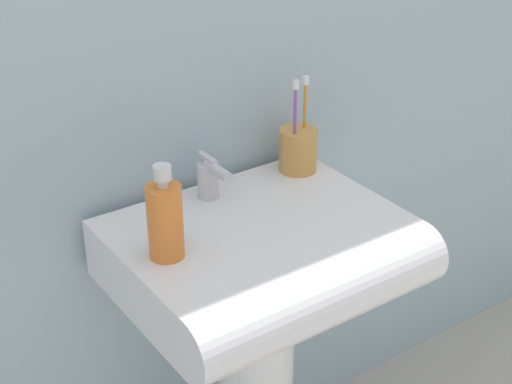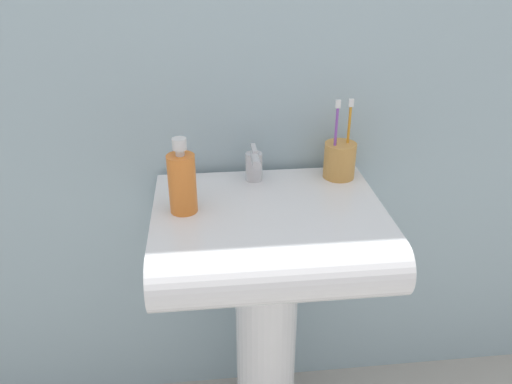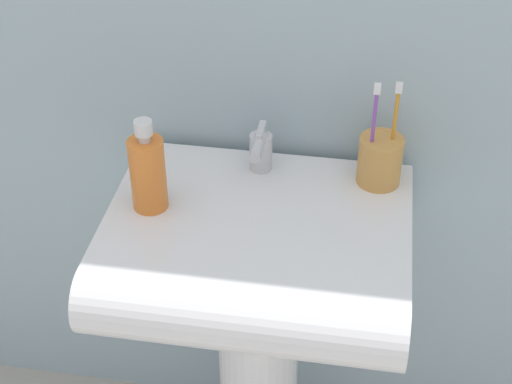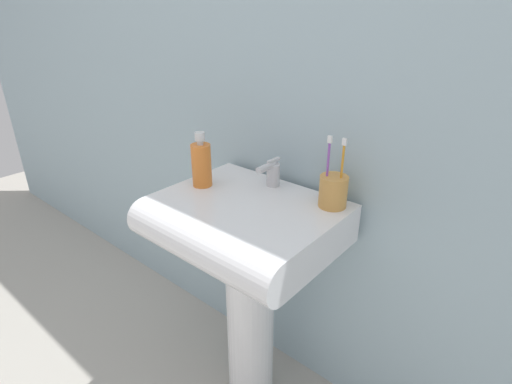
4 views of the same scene
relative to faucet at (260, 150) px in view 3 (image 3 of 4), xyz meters
The scene contains 5 objects.
sink_pedestal 0.53m from the faucet, 82.01° to the right, with size 0.17×0.17×0.68m, color white.
sink_basin 0.21m from the faucet, 84.08° to the right, with size 0.55×0.45×0.12m.
faucet is the anchor object (origin of this frame).
toothbrush_cup 0.23m from the faucet, ahead, with size 0.08×0.08×0.21m.
soap_bottle 0.23m from the faucet, 141.90° to the right, with size 0.06×0.06×0.18m.
Camera 3 is at (0.17, -1.09, 1.68)m, focal length 55.00 mm.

